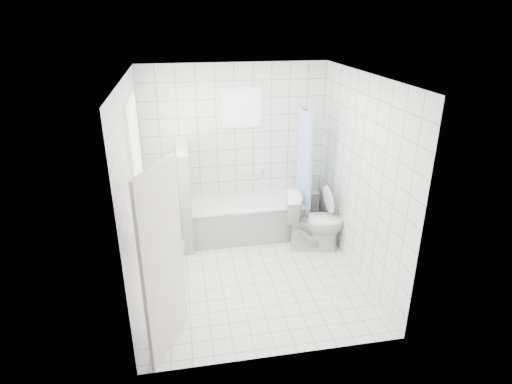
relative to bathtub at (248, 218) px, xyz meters
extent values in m
plane|color=white|center=(-0.13, -1.12, -0.29)|extent=(3.00, 3.00, 0.00)
plane|color=white|center=(-0.13, -1.12, 2.31)|extent=(3.00, 3.00, 0.00)
cube|color=white|center=(-0.13, 0.38, 1.01)|extent=(2.80, 0.02, 2.60)
cube|color=white|center=(-0.13, -2.62, 1.01)|extent=(2.80, 0.02, 2.60)
cube|color=white|center=(-1.53, -1.12, 1.01)|extent=(0.02, 3.00, 2.60)
cube|color=white|center=(1.27, -1.12, 1.01)|extent=(0.02, 3.00, 2.60)
cube|color=white|center=(-1.48, -0.82, 1.31)|extent=(0.01, 0.90, 1.40)
cube|color=white|center=(-0.03, 0.33, 1.66)|extent=(0.50, 0.01, 0.50)
cube|color=white|center=(-1.44, -0.82, 0.57)|extent=(0.18, 1.02, 0.08)
cube|color=silver|center=(-1.21, -2.24, 0.71)|extent=(0.38, 0.74, 2.00)
cube|color=white|center=(0.00, 0.00, -0.02)|extent=(1.74, 0.75, 0.55)
cube|color=white|center=(0.00, 0.00, 0.27)|extent=(1.76, 0.77, 0.03)
cube|color=white|center=(-0.95, -0.05, 0.46)|extent=(0.15, 0.85, 1.50)
cube|color=white|center=(1.00, 0.26, -0.02)|extent=(0.40, 0.24, 0.55)
imported|color=white|center=(0.90, -0.58, 0.13)|extent=(0.92, 0.67, 0.85)
cylinder|color=silver|center=(0.82, -0.02, 1.71)|extent=(0.02, 0.80, 0.02)
cube|color=silver|center=(0.10, 0.34, 0.56)|extent=(0.18, 0.06, 0.06)
imported|color=#2D9DCE|center=(-1.43, -1.05, 0.71)|extent=(0.11, 0.11, 0.19)
imported|color=#C763B6|center=(-1.43, -0.50, 0.70)|extent=(0.11, 0.11, 0.18)
imported|color=#F961B9|center=(-1.43, -1.20, 0.74)|extent=(0.15, 0.15, 0.27)
imported|color=white|center=(-1.43, -0.86, 0.70)|extent=(0.18, 0.18, 0.17)
cylinder|color=#1639B2|center=(1.05, 0.28, 0.38)|extent=(0.06, 0.06, 0.24)
cylinder|color=green|center=(0.93, 0.18, 0.36)|extent=(0.06, 0.06, 0.20)
cylinder|color=red|center=(0.96, 0.27, 0.36)|extent=(0.06, 0.06, 0.20)
cylinder|color=yellow|center=(1.03, 0.16, 0.39)|extent=(0.06, 0.06, 0.27)
camera|label=1|loc=(-0.97, -5.92, 2.96)|focal=30.00mm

